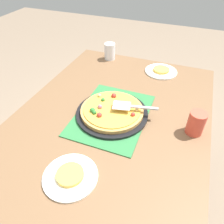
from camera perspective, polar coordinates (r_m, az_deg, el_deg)
name	(u,v)px	position (r m, az deg, el deg)	size (l,w,h in m)	color
ground_plane	(112,189)	(1.72, 0.00, -19.97)	(8.00, 8.00, 0.00)	#84705B
dining_table	(112,129)	(1.21, 0.00, -4.69)	(1.40, 1.00, 0.75)	brown
placemat	(112,114)	(1.13, 0.00, -0.66)	(0.48, 0.36, 0.01)	#2D753D
pizza_pan	(112,113)	(1.13, 0.00, -0.27)	(0.38, 0.38, 0.01)	black
pizza	(112,110)	(1.11, -0.07, 0.54)	(0.33, 0.33, 0.05)	tan
plate_near_left	(70,176)	(0.89, -11.10, -16.61)	(0.22, 0.22, 0.01)	white
plate_far_right	(161,71)	(1.54, 13.03, 10.58)	(0.22, 0.22, 0.01)	white
served_slice_left	(70,174)	(0.88, -11.21, -16.15)	(0.11, 0.11, 0.02)	#EAB747
served_slice_right	(161,70)	(1.54, 13.10, 11.00)	(0.11, 0.11, 0.02)	#EAB747
cup_near	(110,51)	(1.67, -0.59, 15.98)	(0.08, 0.08, 0.12)	white
cup_far	(196,123)	(1.07, 21.66, -2.76)	(0.08, 0.08, 0.12)	#E04C38
pizza_server	(131,106)	(1.08, 5.13, 1.51)	(0.09, 0.23, 0.01)	silver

